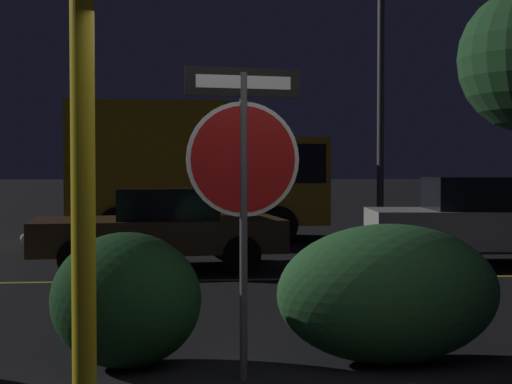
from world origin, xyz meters
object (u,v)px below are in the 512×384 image
at_px(yellow_pole_left, 83,219).
at_px(passing_car_3, 479,221).
at_px(stop_sign, 243,160).
at_px(hedge_bush_2, 126,300).
at_px(street_lamp, 381,44).
at_px(passing_car_2, 160,228).
at_px(hedge_bush_3, 389,294).
at_px(delivery_truck, 198,169).

xyz_separation_m(yellow_pole_left, passing_car_3, (5.56, 7.98, -0.62)).
bearing_deg(passing_car_3, yellow_pole_left, -29.16).
relative_size(stop_sign, yellow_pole_left, 0.89).
height_order(yellow_pole_left, hedge_bush_2, yellow_pole_left).
relative_size(stop_sign, passing_car_3, 0.60).
bearing_deg(passing_car_3, street_lamp, -164.61).
bearing_deg(passing_car_2, passing_car_3, -94.87).
bearing_deg(hedge_bush_3, street_lamp, 75.52).
bearing_deg(hedge_bush_2, hedge_bush_3, -1.30).
distance_m(yellow_pole_left, street_lamp, 13.32).
height_order(stop_sign, street_lamp, street_lamp).
height_order(passing_car_2, passing_car_3, passing_car_3).
bearing_deg(delivery_truck, stop_sign, 2.90).
xyz_separation_m(yellow_pole_left, hedge_bush_2, (0.05, 1.88, -0.80)).
relative_size(hedge_bush_2, delivery_truck, 0.21).
relative_size(stop_sign, delivery_truck, 0.41).
relative_size(yellow_pole_left, passing_car_3, 0.67).
relative_size(passing_car_3, delivery_truck, 0.68).
bearing_deg(yellow_pole_left, street_lamp, 67.91).
distance_m(yellow_pole_left, delivery_truck, 12.78).
relative_size(yellow_pole_left, delivery_truck, 0.46).
height_order(hedge_bush_3, passing_car_3, passing_car_3).
height_order(passing_car_3, street_lamp, street_lamp).
bearing_deg(passing_car_2, street_lamp, -55.47).
bearing_deg(street_lamp, hedge_bush_3, -104.48).
bearing_deg(street_lamp, hedge_bush_2, -115.46).
height_order(stop_sign, passing_car_2, stop_sign).
xyz_separation_m(hedge_bush_2, passing_car_2, (-0.01, 6.00, 0.11)).
distance_m(yellow_pole_left, passing_car_2, 7.91).
distance_m(yellow_pole_left, passing_car_3, 9.75).
xyz_separation_m(passing_car_2, passing_car_3, (5.51, 0.10, 0.07)).
relative_size(passing_car_3, street_lamp, 0.56).
bearing_deg(hedge_bush_3, yellow_pole_left, -140.74).
distance_m(hedge_bush_3, passing_car_3, 6.98).
distance_m(stop_sign, hedge_bush_2, 1.54).
relative_size(passing_car_2, street_lamp, 0.59).
bearing_deg(hedge_bush_2, delivery_truck, 86.54).
height_order(stop_sign, delivery_truck, delivery_truck).
bearing_deg(stop_sign, street_lamp, 61.77).
xyz_separation_m(hedge_bush_3, passing_car_3, (3.31, 6.15, 0.15)).
distance_m(hedge_bush_3, delivery_truck, 11.08).
height_order(hedge_bush_2, passing_car_2, passing_car_2).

